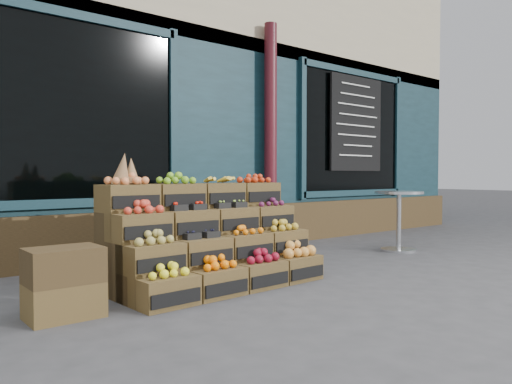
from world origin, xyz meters
TOP-DOWN VIEW (x-y plane):
  - ground at (0.00, 0.00)m, footprint 60.00×60.00m
  - shop_facade at (0.00, 5.11)m, footprint 12.00×6.24m
  - crate_display at (-0.92, 0.51)m, footprint 1.98×1.02m
  - spare_crates at (-2.36, 0.27)m, footprint 0.52×0.36m
  - bistro_table at (2.19, 0.56)m, footprint 0.64×0.64m
  - shopkeeper at (-1.81, 2.72)m, footprint 0.83×0.63m

SIDE VIEW (x-z plane):
  - ground at x=0.00m, z-range 0.00..0.00m
  - spare_crates at x=-2.36m, z-range 0.00..0.51m
  - crate_display at x=-0.92m, z-range -0.23..0.99m
  - bistro_table at x=2.19m, z-range 0.10..0.91m
  - shopkeeper at x=-1.81m, z-range 0.00..2.04m
  - shop_facade at x=0.00m, z-range 0.00..4.80m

